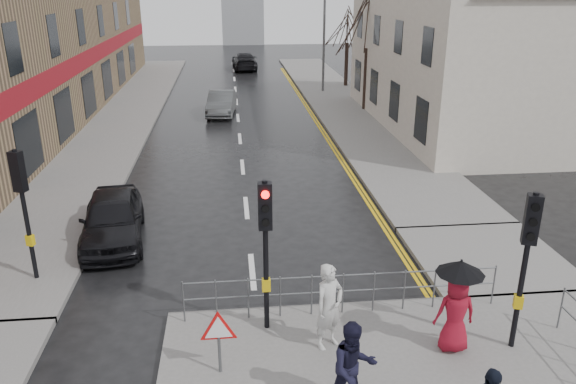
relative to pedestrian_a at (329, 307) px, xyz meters
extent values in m
plane|color=black|center=(-1.42, 0.59, -1.07)|extent=(120.00, 120.00, 0.00)
cube|color=#605E5B|center=(-7.92, 23.59, -1.00)|extent=(4.00, 44.00, 0.14)
cube|color=#605E5B|center=(5.08, 25.59, -1.00)|extent=(4.00, 40.00, 0.14)
cube|color=#605E5B|center=(5.08, 3.59, -1.00)|extent=(4.00, 4.20, 0.14)
cube|color=#85694D|center=(-13.42, 22.59, 3.93)|extent=(8.00, 42.00, 10.00)
cube|color=beige|center=(10.58, 18.59, 2.43)|extent=(9.00, 16.00, 7.00)
cylinder|color=black|center=(-1.22, 0.79, 0.77)|extent=(0.11, 0.11, 3.40)
cube|color=black|center=(-1.22, 0.79, 1.92)|extent=(0.28, 0.22, 1.00)
cylinder|color=#FF0C07|center=(-1.22, 0.65, 2.22)|extent=(0.16, 0.04, 0.16)
cylinder|color=black|center=(-1.22, 0.65, 1.92)|extent=(0.16, 0.04, 0.16)
cylinder|color=black|center=(-1.22, 0.65, 1.62)|extent=(0.16, 0.04, 0.16)
cube|color=gold|center=(-1.22, 0.79, 0.12)|extent=(0.18, 0.14, 0.28)
cylinder|color=black|center=(3.78, -0.41, 0.77)|extent=(0.11, 0.11, 3.40)
cube|color=black|center=(3.78, -0.41, 1.92)|extent=(0.34, 0.30, 1.00)
cylinder|color=black|center=(3.73, -0.54, 2.22)|extent=(0.16, 0.09, 0.16)
cylinder|color=black|center=(3.73, -0.54, 1.92)|extent=(0.16, 0.09, 0.16)
cylinder|color=black|center=(3.73, -0.54, 1.62)|extent=(0.16, 0.09, 0.16)
cube|color=gold|center=(3.78, -0.41, 0.12)|extent=(0.22, 0.19, 0.28)
cylinder|color=black|center=(-6.92, 3.59, 0.77)|extent=(0.11, 0.11, 3.40)
cube|color=black|center=(-6.92, 3.59, 1.92)|extent=(0.34, 0.30, 1.00)
cylinder|color=black|center=(-6.87, 3.72, 2.22)|extent=(0.16, 0.09, 0.16)
cylinder|color=black|center=(-6.87, 3.72, 1.92)|extent=(0.16, 0.09, 0.16)
cylinder|color=black|center=(-6.87, 3.72, 1.62)|extent=(0.16, 0.09, 0.16)
cube|color=gold|center=(-6.92, 3.59, 0.12)|extent=(0.22, 0.19, 0.28)
cylinder|color=#595B5E|center=(-3.02, 1.19, -0.43)|extent=(0.04, 0.04, 1.00)
cylinder|color=#595B5E|center=(4.08, 1.19, -0.43)|extent=(0.04, 0.04, 1.00)
cylinder|color=#595B5E|center=(0.53, 1.19, 0.02)|extent=(7.10, 0.04, 0.04)
cylinder|color=#595B5E|center=(0.53, 1.19, -0.38)|extent=(7.10, 0.04, 0.04)
cylinder|color=#595B5E|center=(5.08, 0.09, -0.43)|extent=(0.04, 0.04, 1.00)
cylinder|color=#595B5E|center=(-2.22, -0.61, -0.50)|extent=(0.06, 0.06, 0.85)
cylinder|color=red|center=(-2.22, -0.61, 0.02)|extent=(0.80, 0.03, 0.80)
cylinder|color=white|center=(-2.22, -0.63, 0.02)|extent=(0.60, 0.03, 0.60)
cylinder|color=#595B5E|center=(4.58, 28.59, 3.07)|extent=(0.16, 0.16, 8.00)
cylinder|color=#2F211A|center=(6.08, 22.59, 0.82)|extent=(0.26, 0.26, 3.50)
cylinder|color=#2F211A|center=(6.58, 30.59, 0.57)|extent=(0.26, 0.26, 3.00)
imported|color=#B9B9B5|center=(0.00, 0.00, 0.00)|extent=(0.81, 0.74, 1.86)
imported|color=black|center=(0.09, -1.88, -0.05)|extent=(0.95, 0.79, 1.75)
imported|color=maroon|center=(2.51, -0.37, -0.09)|extent=(0.83, 0.55, 1.68)
cylinder|color=black|center=(2.51, -0.37, 0.01)|extent=(0.02, 0.02, 1.88)
cone|color=black|center=(2.51, -0.37, 0.95)|extent=(0.96, 0.96, 0.28)
imported|color=black|center=(-5.40, 5.91, -0.34)|extent=(2.20, 4.43, 1.45)
imported|color=#3D3F41|center=(-2.32, 22.50, -0.40)|extent=(1.79, 4.18, 1.34)
imported|color=black|center=(-0.44, 40.07, -0.34)|extent=(2.19, 5.05, 1.45)
camera|label=1|loc=(-1.85, -9.65, 6.16)|focal=35.00mm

